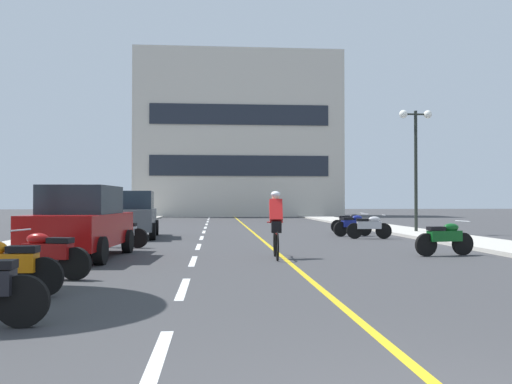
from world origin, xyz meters
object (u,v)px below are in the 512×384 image
Objects in this scene: parked_car_mid at (132,214)px; street_lamp_mid at (416,143)px; motorcycle_1 at (5,266)px; motorcycle_4 at (121,232)px; motorcycle_3 at (445,238)px; motorcycle_7 at (350,223)px; motorcycle_5 at (369,226)px; motorcycle_2 at (47,254)px; motorcycle_6 at (353,225)px; parked_car_near at (82,222)px; cyclist_rider at (276,223)px.

street_lamp_mid is at bearing 7.36° from parked_car_mid.
motorcycle_1 is 1.01× the size of motorcycle_4.
motorcycle_7 is (-0.02, 9.82, 0.00)m from motorcycle_3.
motorcycle_5 is at bearing 91.62° from motorcycle_3.
motorcycle_4 is (0.23, 8.46, 0.00)m from motorcycle_1.
motorcycle_1 is 17.73m from motorcycle_7.
motorcycle_5 is at bearing -92.57° from motorcycle_7.
motorcycle_6 is at bearing 52.45° from motorcycle_2.
parked_car_near is at bearing -143.34° from street_lamp_mid.
parked_car_mid is (-11.99, -1.55, -3.06)m from street_lamp_mid.
motorcycle_7 is at bearing 90.11° from motorcycle_3.
parked_car_near and parked_car_mid have the same top height.
parked_car_mid is at bearing -172.64° from street_lamp_mid.
motorcycle_7 is at bearing 55.76° from motorcycle_2.
parked_car_mid is at bearing 94.33° from motorcycle_4.
motorcycle_1 and motorcycle_5 have the same top height.
cyclist_rider is (-7.23, -9.36, -3.09)m from street_lamp_mid.
motorcycle_6 is at bearing 63.11° from cyclist_rider.
motorcycle_3 is at bearing -39.12° from parked_car_mid.
motorcycle_6 and motorcycle_7 have the same top height.
motorcycle_4 is at bearing 142.73° from cyclist_rider.
parked_car_mid is 12.92m from motorcycle_1.
motorcycle_6 is (8.84, 0.24, -0.44)m from parked_car_mid.
parked_car_near is at bearing 179.52° from motorcycle_3.
parked_car_mid is 2.58× the size of motorcycle_2.
parked_car_near is 2.42× the size of cyclist_rider.
motorcycle_3 is 1.01× the size of motorcycle_4.
motorcycle_2 and motorcycle_6 have the same top height.
motorcycle_5 is at bearing 52.42° from motorcycle_1.
parked_car_near is 13.51m from motorcycle_7.
motorcycle_6 is (8.95, 7.69, -0.44)m from parked_car_near.
parked_car_mid is 11.95m from motorcycle_3.
parked_car_near reaches higher than motorcycle_2.
cyclist_rider is (4.65, 5.10, 0.41)m from motorcycle_1.
motorcycle_1 and motorcycle_3 have the same top height.
motorcycle_1 is 1.02× the size of motorcycle_2.
motorcycle_4 is at bearing 88.42° from motorcycle_2.
motorcycle_2 is 0.99× the size of motorcycle_4.
motorcycle_5 is at bearing 34.03° from parked_car_near.
motorcycle_4 is (0.34, -4.45, -0.44)m from parked_car_mid.
motorcycle_4 is 5.57m from cyclist_rider.
motorcycle_4 is (-8.92, 3.08, 0.00)m from motorcycle_3.
motorcycle_5 and motorcycle_7 have the same top height.
motorcycle_5 is at bearing 47.72° from motorcycle_2.
street_lamp_mid is 1.24× the size of parked_car_near.
motorcycle_1 is at bearing -149.56° from motorcycle_3.
motorcycle_7 is at bearing 66.07° from cyclist_rider.
motorcycle_3 is 6.29m from motorcycle_5.
street_lamp_mid is at bearing 50.59° from motorcycle_1.
motorcycle_5 is at bearing 20.12° from motorcycle_4.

